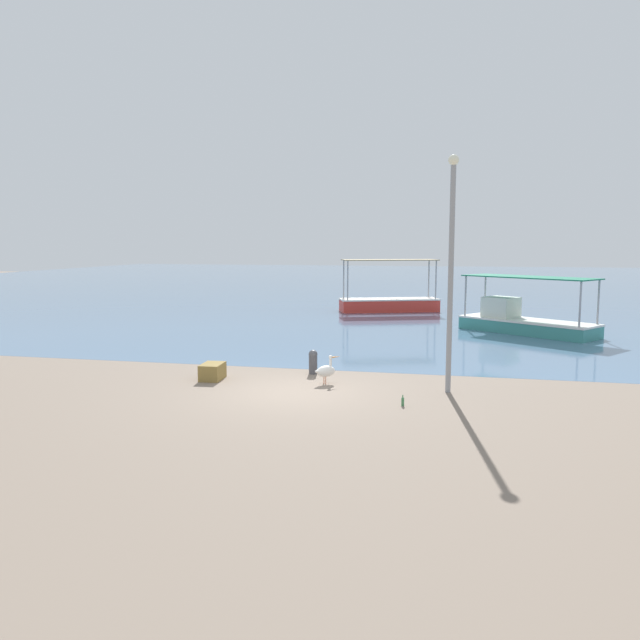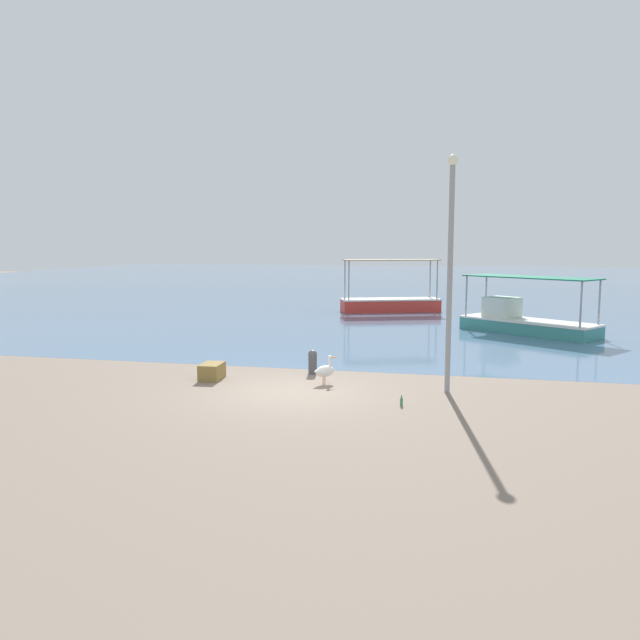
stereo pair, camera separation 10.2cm
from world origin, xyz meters
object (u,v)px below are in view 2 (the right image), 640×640
at_px(lamp_post, 450,262).
at_px(glass_bottle, 401,402).
at_px(fishing_boat_far_left, 524,320).
at_px(pelican, 325,371).
at_px(mooring_bollard, 313,361).
at_px(cargo_crate, 212,371).
at_px(fishing_boat_near_right, 390,302).

relative_size(lamp_post, glass_bottle, 22.67).
xyz_separation_m(fishing_boat_far_left, pelican, (-6.37, -11.60, -0.20)).
xyz_separation_m(pelican, mooring_bollard, (-0.65, 1.25, 0.01)).
bearing_deg(lamp_post, cargo_crate, 179.03).
bearing_deg(cargo_crate, pelican, 2.61).
bearing_deg(lamp_post, mooring_bollard, 159.27).
bearing_deg(glass_bottle, lamp_post, 58.02).
relative_size(lamp_post, mooring_bollard, 8.44).
bearing_deg(fishing_boat_near_right, fishing_boat_far_left, -48.02).
height_order(mooring_bollard, glass_bottle, mooring_bollard).
relative_size(fishing_boat_near_right, mooring_bollard, 8.04).
bearing_deg(fishing_boat_far_left, mooring_bollard, -124.15).
bearing_deg(glass_bottle, fishing_boat_near_right, 97.03).
height_order(pelican, glass_bottle, pelican).
height_order(fishing_boat_near_right, mooring_bollard, fishing_boat_near_right).
distance_m(lamp_post, mooring_bollard, 5.24).
distance_m(pelican, lamp_post, 4.53).
distance_m(cargo_crate, glass_bottle, 5.89).
xyz_separation_m(pelican, cargo_crate, (-3.31, -0.15, -0.14)).
height_order(pelican, lamp_post, lamp_post).
bearing_deg(mooring_bollard, fishing_boat_near_right, 88.77).
relative_size(fishing_boat_near_right, fishing_boat_far_left, 0.99).
bearing_deg(cargo_crate, fishing_boat_far_left, 50.54).
bearing_deg(lamp_post, pelican, 175.49).
relative_size(mooring_bollard, cargo_crate, 0.84).
xyz_separation_m(fishing_boat_near_right, cargo_crate, (-3.03, -19.13, -0.34)).
distance_m(fishing_boat_near_right, cargo_crate, 19.37).
height_order(fishing_boat_near_right, fishing_boat_far_left, fishing_boat_near_right).
bearing_deg(mooring_bollard, cargo_crate, -152.16).
bearing_deg(fishing_boat_far_left, cargo_crate, -129.46).
relative_size(pelican, glass_bottle, 2.96).
distance_m(fishing_boat_far_left, lamp_post, 12.57).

